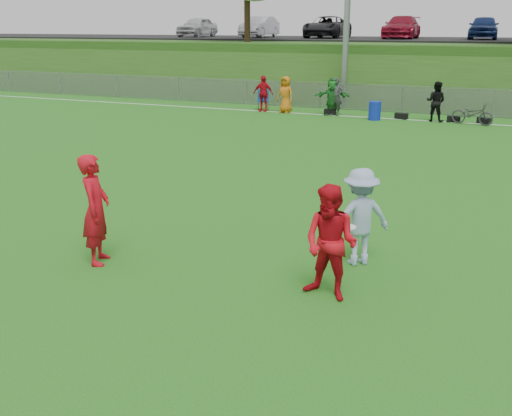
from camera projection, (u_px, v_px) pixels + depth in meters
The scene contains 15 objects.
ground at pixel (218, 279), 9.39m from camera, with size 120.00×120.00×0.00m, color #236515.
sideline_far at pixel (394, 119), 25.27m from camera, with size 60.00×0.10×0.01m, color white.
fence at pixel (402, 99), 26.84m from camera, with size 58.00×0.06×1.30m.
berm at pixel (428, 66), 36.28m from camera, with size 120.00×18.00×3.00m, color #254A15.
parking_lot at pixel (434, 39), 37.57m from camera, with size 120.00×12.00×0.10m, color black.
car_row at pixel (415, 27), 36.86m from camera, with size 32.04×5.18×1.44m.
spectator_row at pixel (333, 97), 26.02m from camera, with size 8.92×0.83×1.69m.
gear_bags at pixel (415, 117), 25.00m from camera, with size 7.29×0.52×0.26m.
player_red_left at pixel (96, 210), 9.78m from camera, with size 0.71×0.46×1.94m, color red.
player_red_center at pixel (331, 243), 8.50m from camera, with size 0.87×0.67×1.78m, color red.
player_blue at pixel (360, 217), 9.76m from camera, with size 1.10×0.63×1.71m, color #96ADD1.
frisbee at pixel (348, 227), 9.22m from camera, with size 0.26×0.26×0.02m.
recycling_bin at pixel (375, 111), 24.88m from camera, with size 0.54×0.54×0.80m, color #1027AF.
camp_chair at pixel (263, 104), 27.81m from camera, with size 0.71×0.72×0.98m.
bicycle at pixel (473, 114), 23.71m from camera, with size 0.60×1.71×0.90m, color #2E2F31.
Camera 1 is at (3.80, -7.72, 4.00)m, focal length 40.00 mm.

